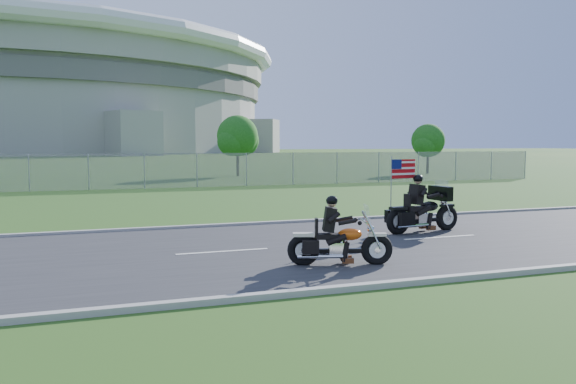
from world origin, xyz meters
name	(u,v)px	position (x,y,z in m)	size (l,w,h in m)	color
ground	(302,248)	(0.00, 0.00, 0.00)	(420.00, 420.00, 0.00)	#1C4816
road	(302,247)	(0.00, 0.00, 0.02)	(120.00, 8.00, 0.04)	#28282B
curb_north	(256,224)	(0.00, 4.05, 0.05)	(120.00, 0.18, 0.12)	#9E9B93
curb_south	(382,285)	(0.00, -4.05, 0.05)	(120.00, 0.18, 0.12)	#9E9B93
fence	(89,172)	(-5.00, 20.00, 1.00)	(60.00, 0.03, 2.00)	gray
stadium	(35,99)	(-20.00, 170.00, 15.58)	(140.40, 140.40, 29.20)	#A3A099
tree_fence_near	(238,138)	(6.04, 30.04, 2.97)	(3.52, 3.28, 4.75)	#382316
tree_fence_far	(428,142)	(22.04, 28.03, 2.64)	(3.08, 2.87, 4.20)	#382316
motorcycle_lead	(338,244)	(-0.01, -2.18, 0.48)	(2.18, 0.97, 1.50)	black
motorcycle_follow	(423,213)	(4.09, 1.00, 0.58)	(2.54, 0.90, 2.12)	black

